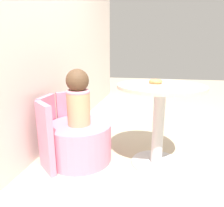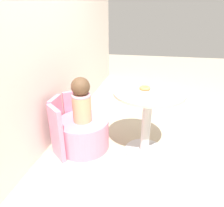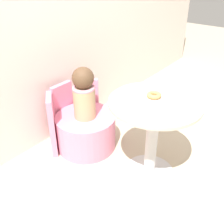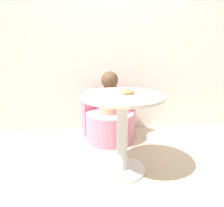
{
  "view_description": "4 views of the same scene",
  "coord_description": "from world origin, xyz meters",
  "px_view_note": "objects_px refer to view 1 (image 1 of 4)",
  "views": [
    {
      "loc": [
        -1.67,
        0.05,
        0.98
      ],
      "look_at": [
        -0.1,
        0.39,
        0.56
      ],
      "focal_mm": 32.0,
      "sensor_mm": 36.0,
      "label": 1
    },
    {
      "loc": [
        -1.92,
        -0.03,
        1.41
      ],
      "look_at": [
        -0.08,
        0.36,
        0.58
      ],
      "focal_mm": 32.0,
      "sensor_mm": 36.0,
      "label": 2
    },
    {
      "loc": [
        -1.58,
        -0.82,
        1.66
      ],
      "look_at": [
        -0.08,
        0.36,
        0.6
      ],
      "focal_mm": 42.0,
      "sensor_mm": 36.0,
      "label": 3
    },
    {
      "loc": [
        -0.27,
        -1.79,
        1.12
      ],
      "look_at": [
        -0.08,
        0.29,
        0.57
      ],
      "focal_mm": 35.0,
      "sensor_mm": 36.0,
      "label": 4
    }
  ],
  "objects_px": {
    "tub_chair": "(80,142)",
    "donut": "(156,81)",
    "child_figure": "(78,97)",
    "round_table": "(160,110)"
  },
  "relations": [
    {
      "from": "round_table",
      "to": "donut",
      "type": "distance_m",
      "value": 0.25
    },
    {
      "from": "tub_chair",
      "to": "donut",
      "type": "xyz_separation_m",
      "value": [
        0.11,
        -0.65,
        0.56
      ]
    },
    {
      "from": "child_figure",
      "to": "round_table",
      "type": "bearing_deg",
      "value": -85.38
    },
    {
      "from": "round_table",
      "to": "donut",
      "type": "height_order",
      "value": "donut"
    },
    {
      "from": "tub_chair",
      "to": "donut",
      "type": "height_order",
      "value": "donut"
    },
    {
      "from": "round_table",
      "to": "tub_chair",
      "type": "xyz_separation_m",
      "value": [
        -0.06,
        0.7,
        -0.33
      ]
    },
    {
      "from": "round_table",
      "to": "child_figure",
      "type": "bearing_deg",
      "value": 94.62
    },
    {
      "from": "round_table",
      "to": "tub_chair",
      "type": "bearing_deg",
      "value": 94.62
    },
    {
      "from": "child_figure",
      "to": "tub_chair",
      "type": "bearing_deg",
      "value": 0.0
    },
    {
      "from": "round_table",
      "to": "tub_chair",
      "type": "relative_size",
      "value": 1.25
    }
  ]
}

